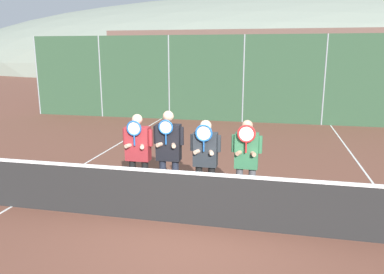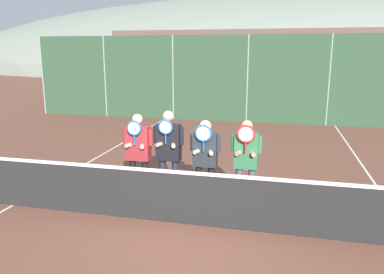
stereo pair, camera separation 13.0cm
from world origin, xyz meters
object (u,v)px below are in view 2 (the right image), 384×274
Objects in this scene: player_center_right at (205,156)px; player_rightmost at (246,158)px; player_leftmost at (138,150)px; player_center_left at (169,150)px; car_center at (366,99)px; car_left_of_center at (254,94)px; car_far_left at (151,93)px.

player_rightmost is at bearing -0.24° from player_center_right.
player_rightmost reaches higher than player_center_right.
player_center_left is (0.62, 0.00, 0.04)m from player_leftmost.
player_rightmost is (0.76, -0.00, 0.00)m from player_center_right.
player_center_right is (1.33, 0.01, -0.03)m from player_leftmost.
car_center is at bearing 66.05° from player_center_right.
player_center_right is (0.71, 0.01, -0.07)m from player_center_left.
player_center_left is at bearing -93.92° from car_left_of_center.
player_center_left reaches higher than player_center_right.
car_left_of_center reaches higher than player_center_left.
car_left_of_center is at bearing 89.66° from player_center_right.
car_far_left is at bearing 114.31° from player_center_right.
player_center_left is 1.09× the size of player_center_right.
player_center_right is 12.31m from car_center.
player_center_left is 0.44× the size of car_left_of_center.
car_left_of_center is at bearing 86.08° from player_center_left.
player_center_right is 0.40× the size of car_center.
player_center_left reaches higher than car_far_left.
car_far_left is (-3.66, 11.05, -0.13)m from player_leftmost.
player_center_left is 1.47m from player_rightmost.
player_center_left is 1.07× the size of player_rightmost.
car_far_left is at bearing 117.50° from player_rightmost.
car_far_left reaches higher than player_rightmost.
car_far_left is (-5.75, 11.04, -0.10)m from player_rightmost.
car_center is (4.24, 11.25, -0.15)m from player_rightmost.
car_left_of_center reaches higher than player_center_right.
player_center_left is at bearing -68.84° from car_far_left.
player_rightmost is 0.41× the size of car_left_of_center.
car_center is at bearing -0.63° from car_left_of_center.
car_far_left is at bearing -178.77° from car_center.
car_center is (5.71, 11.26, -0.22)m from player_center_left.
player_leftmost is 0.39× the size of car_far_left.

